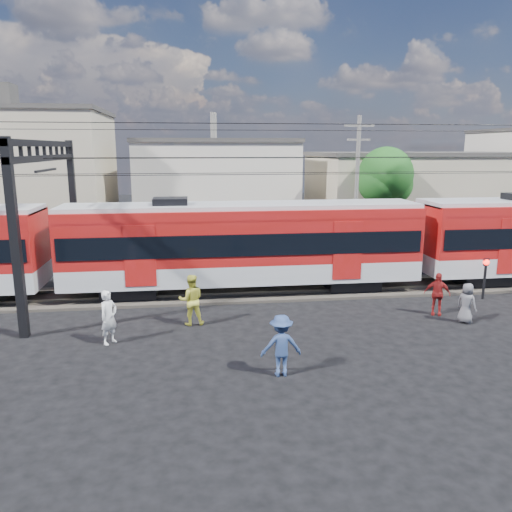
# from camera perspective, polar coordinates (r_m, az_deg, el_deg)

# --- Properties ---
(ground) EXTENTS (120.00, 120.00, 0.00)m
(ground) POSITION_cam_1_polar(r_m,az_deg,el_deg) (16.23, 7.57, -11.94)
(ground) COLOR black
(ground) RESTS_ON ground
(track_bed) EXTENTS (70.00, 3.40, 0.12)m
(track_bed) POSITION_cam_1_polar(r_m,az_deg,el_deg) (23.56, 2.57, -3.93)
(track_bed) COLOR #2D2823
(track_bed) RESTS_ON ground
(rail_near) EXTENTS (70.00, 0.12, 0.12)m
(rail_near) POSITION_cam_1_polar(r_m,az_deg,el_deg) (22.81, 2.90, -4.16)
(rail_near) COLOR #59544C
(rail_near) RESTS_ON track_bed
(rail_far) EXTENTS (70.00, 0.12, 0.12)m
(rail_far) POSITION_cam_1_polar(r_m,az_deg,el_deg) (24.23, 2.26, -3.17)
(rail_far) COLOR #59544C
(rail_far) RESTS_ON track_bed
(commuter_train) EXTENTS (50.30, 3.08, 4.17)m
(commuter_train) POSITION_cam_1_polar(r_m,az_deg,el_deg) (22.81, -1.00, 1.59)
(commuter_train) COLOR black
(commuter_train) RESTS_ON ground
(catenary) EXTENTS (70.00, 9.30, 7.52)m
(catenary) POSITION_cam_1_polar(r_m,az_deg,el_deg) (22.80, -19.46, 7.83)
(catenary) COLOR black
(catenary) RESTS_ON ground
(building_west) EXTENTS (14.28, 10.20, 9.30)m
(building_west) POSITION_cam_1_polar(r_m,az_deg,el_deg) (40.47, -26.52, 8.20)
(building_west) COLOR tan
(building_west) RESTS_ON ground
(building_midwest) EXTENTS (12.24, 12.24, 7.30)m
(building_midwest) POSITION_cam_1_polar(r_m,az_deg,el_deg) (41.42, -4.76, 8.10)
(building_midwest) COLOR beige
(building_midwest) RESTS_ON ground
(building_mideast) EXTENTS (16.32, 10.20, 6.30)m
(building_mideast) POSITION_cam_1_polar(r_m,az_deg,el_deg) (42.43, 17.77, 6.98)
(building_mideast) COLOR tan
(building_mideast) RESTS_ON ground
(utility_pole_mid) EXTENTS (1.80, 0.24, 8.50)m
(utility_pole_mid) POSITION_cam_1_polar(r_m,az_deg,el_deg) (31.00, 11.45, 8.15)
(utility_pole_mid) COLOR slate
(utility_pole_mid) RESTS_ON ground
(tree_near) EXTENTS (3.82, 3.64, 6.72)m
(tree_near) POSITION_cam_1_polar(r_m,az_deg,el_deg) (35.00, 14.82, 8.64)
(tree_near) COLOR #382619
(tree_near) RESTS_ON ground
(pedestrian_a) EXTENTS (0.78, 0.82, 1.89)m
(pedestrian_a) POSITION_cam_1_polar(r_m,az_deg,el_deg) (17.93, -16.48, -6.72)
(pedestrian_a) COLOR silver
(pedestrian_a) RESTS_ON ground
(pedestrian_b) EXTENTS (1.00, 0.80, 1.96)m
(pedestrian_b) POSITION_cam_1_polar(r_m,az_deg,el_deg) (19.15, -7.42, -4.99)
(pedestrian_b) COLOR gold
(pedestrian_b) RESTS_ON ground
(pedestrian_c) EXTENTS (1.22, 0.71, 1.87)m
(pedestrian_c) POSITION_cam_1_polar(r_m,az_deg,el_deg) (14.92, 2.89, -10.17)
(pedestrian_c) COLOR navy
(pedestrian_c) RESTS_ON ground
(pedestrian_d) EXTENTS (1.11, 0.80, 1.74)m
(pedestrian_d) POSITION_cam_1_polar(r_m,az_deg,el_deg) (21.41, 19.99, -4.09)
(pedestrian_d) COLOR maroon
(pedestrian_d) RESTS_ON ground
(pedestrian_e) EXTENTS (0.83, 0.92, 1.57)m
(pedestrian_e) POSITION_cam_1_polar(r_m,az_deg,el_deg) (20.88, 22.94, -4.97)
(pedestrian_e) COLOR #56555A
(pedestrian_e) RESTS_ON ground
(crossing_signal) EXTENTS (0.27, 0.27, 1.86)m
(crossing_signal) POSITION_cam_1_polar(r_m,az_deg,el_deg) (24.28, 24.74, -1.57)
(crossing_signal) COLOR black
(crossing_signal) RESTS_ON ground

